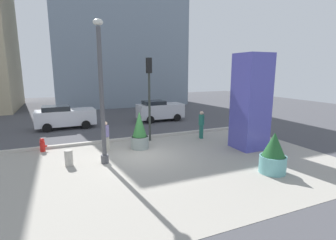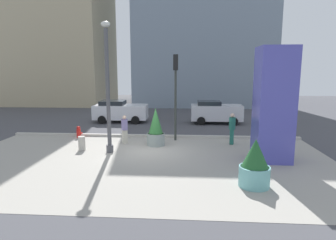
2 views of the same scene
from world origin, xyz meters
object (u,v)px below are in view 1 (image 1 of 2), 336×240
art_pillar_blue (251,102)px  potted_plant_near_left (273,155)px  fire_hydrant (42,145)px  potted_plant_near_right (140,132)px  concrete_bollard (69,158)px  pedestrian_by_curb (201,123)px  car_passing_lane (160,110)px  car_curb_east (65,116)px  pedestrian_on_sidewalk (106,135)px  traffic_light_corner (149,87)px  lamp_post (102,97)px

art_pillar_blue → potted_plant_near_left: (-1.48, -3.25, -1.80)m
fire_hydrant → potted_plant_near_right: bearing=-16.8°
potted_plant_near_right → concrete_bollard: 4.03m
potted_plant_near_right → concrete_bollard: bearing=-161.2°
fire_hydrant → concrete_bollard: same height
art_pillar_blue → fire_hydrant: bearing=160.3°
art_pillar_blue → pedestrian_by_curb: size_ratio=2.92×
art_pillar_blue → concrete_bollard: (-9.46, 1.03, -2.24)m
concrete_bollard → car_passing_lane: bearing=47.3°
art_pillar_blue → concrete_bollard: size_ratio=6.98×
fire_hydrant → car_curb_east: size_ratio=0.17×
car_passing_lane → pedestrian_by_curb: 6.59m
pedestrian_on_sidewalk → potted_plant_near_right: bearing=-7.9°
pedestrian_on_sidewalk → art_pillar_blue: bearing=-18.9°
potted_plant_near_left → car_curb_east: bearing=121.7°
car_passing_lane → pedestrian_by_curb: pedestrian_by_curb is taller
potted_plant_near_left → pedestrian_on_sidewalk: bearing=136.0°
art_pillar_blue → pedestrian_on_sidewalk: art_pillar_blue is taller
potted_plant_near_left → pedestrian_by_curb: pedestrian_by_curb is taller
traffic_light_corner → art_pillar_blue: bearing=-37.9°
lamp_post → art_pillar_blue: size_ratio=1.24×
car_passing_lane → pedestrian_on_sidewalk: 8.97m
pedestrian_by_curb → potted_plant_near_left: bearing=-90.7°
lamp_post → art_pillar_blue: bearing=-5.4°
pedestrian_on_sidewalk → pedestrian_by_curb: pedestrian_by_curb is taller
concrete_bollard → traffic_light_corner: traffic_light_corner is taller
car_curb_east → potted_plant_near_right: bearing=-62.9°
art_pillar_blue → concrete_bollard: bearing=173.8°
fire_hydrant → pedestrian_by_curb: pedestrian_by_curb is taller
fire_hydrant → concrete_bollard: size_ratio=1.00×
lamp_post → car_passing_lane: bearing=54.5°
traffic_light_corner → pedestrian_by_curb: (3.24, -0.77, -2.37)m
concrete_bollard → traffic_light_corner: 6.24m
art_pillar_blue → car_passing_lane: art_pillar_blue is taller
art_pillar_blue → pedestrian_by_curb: 3.55m
concrete_bollard → traffic_light_corner: (4.82, 2.58, 3.00)m
pedestrian_by_curb → concrete_bollard: bearing=-167.4°
potted_plant_near_right → pedestrian_on_sidewalk: bearing=172.1°
pedestrian_on_sidewalk → pedestrian_by_curb: bearing=2.5°
concrete_bollard → fire_hydrant: bearing=113.7°
potted_plant_near_left → car_passing_lane: (-0.23, 12.67, 0.10)m
traffic_light_corner → concrete_bollard: bearing=-151.9°
art_pillar_blue → car_passing_lane: size_ratio=1.32×
art_pillar_blue → car_curb_east: size_ratio=1.21×
lamp_post → potted_plant_near_right: lamp_post is taller
potted_plant_near_right → car_passing_lane: 8.15m
car_curb_east → car_passing_lane: size_ratio=1.08×
fire_hydrant → car_passing_lane: size_ratio=0.19×
potted_plant_near_left → fire_hydrant: 11.62m
pedestrian_by_curb → pedestrian_on_sidewalk: bearing=-177.5°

